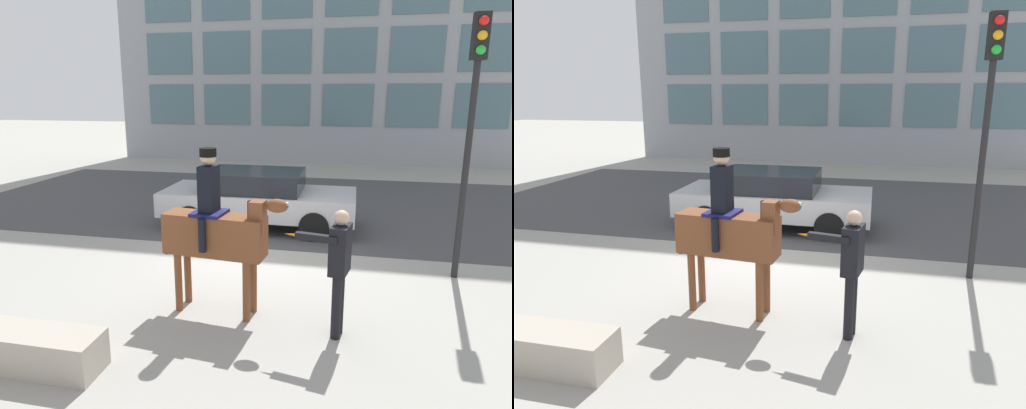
% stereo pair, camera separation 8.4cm
% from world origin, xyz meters
% --- Properties ---
extents(ground_plane, '(80.00, 80.00, 0.00)m').
position_xyz_m(ground_plane, '(0.00, 0.00, 0.00)').
color(ground_plane, '#9E9B93').
extents(road_surface, '(19.08, 8.50, 0.01)m').
position_xyz_m(road_surface, '(0.00, 4.75, 0.00)').
color(road_surface, '#444447').
rests_on(road_surface, ground_plane).
extents(mounted_horse_lead, '(1.93, 0.65, 2.45)m').
position_xyz_m(mounted_horse_lead, '(-0.06, -2.39, 1.27)').
color(mounted_horse_lead, brown).
rests_on(mounted_horse_lead, ground_plane).
extents(pedestrian_bystander, '(0.88, 0.44, 1.75)m').
position_xyz_m(pedestrian_bystander, '(1.70, -2.74, 1.04)').
color(pedestrian_bystander, black).
rests_on(pedestrian_bystander, ground_plane).
extents(street_car_near_lane, '(4.63, 2.00, 1.38)m').
position_xyz_m(street_car_near_lane, '(-0.43, 2.16, 0.73)').
color(street_car_near_lane, '#B7B7BC').
rests_on(street_car_near_lane, ground_plane).
extents(traffic_light, '(0.24, 0.29, 4.43)m').
position_xyz_m(traffic_light, '(3.69, -0.25, 2.94)').
color(traffic_light, black).
rests_on(traffic_light, ground_plane).
extents(planter_ledge, '(1.88, 0.56, 0.47)m').
position_xyz_m(planter_ledge, '(-1.88, -4.25, 0.24)').
color(planter_ledge, '#ADA393').
rests_on(planter_ledge, ground_plane).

